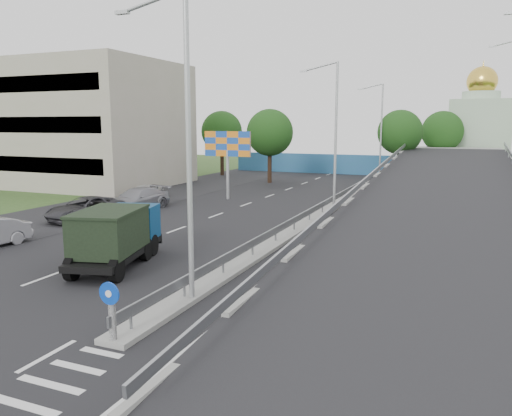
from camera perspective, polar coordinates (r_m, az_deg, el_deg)
The scene contains 22 objects.
ground at distance 13.39m, azimuth -22.10°, elevation -18.13°, with size 160.00×160.00×0.00m, color #2D4C1E.
road_surface at distance 31.14m, azimuth 0.29°, elevation -1.66°, with size 26.00×90.00×0.04m, color black.
parking_strip at distance 37.96m, azimuth -18.17°, elevation -0.10°, with size 8.00×90.00×0.05m, color black.
median at distance 33.90m, azimuth 7.58°, elevation -0.64°, with size 1.00×44.00×0.20m, color gray.
overpass_ramp at distance 32.55m, azimuth 20.49°, elevation 1.35°, with size 10.00×50.00×3.50m.
median_guardrail at distance 33.80m, azimuth 7.60°, elevation 0.44°, with size 0.09×44.00×0.71m.
sign_bollard at distance 14.43m, azimuth -16.19°, elevation -11.23°, with size 0.64×0.23×1.67m.
lamp_post_near at distance 16.60m, azimuth -8.31°, elevation 8.58°, with size 2.74×0.18×10.08m.
lamp_post_mid at distance 35.28m, azimuth 8.82°, elevation 9.05°, with size 2.74×0.18×10.08m.
lamp_post_far at distance 54.91m, azimuth 13.93°, elevation 9.03°, with size 2.74×0.18×10.08m.
beige_building at distance 55.78m, azimuth -21.41°, elevation 8.86°, with size 24.00×14.00×12.00m, color #A49E89.
blue_wall at distance 61.74m, azimuth 10.85°, elevation 4.89°, with size 30.00×0.50×2.40m, color teal.
church at distance 68.26m, azimuth 24.09°, elevation 8.12°, with size 7.00×7.00×13.80m.
billboard at distance 40.34m, azimuth -3.28°, elevation 6.89°, with size 4.00×0.24×5.50m.
tree_left_mid at distance 51.72m, azimuth 1.59°, elevation 8.59°, with size 4.80×4.80×7.60m.
tree_median_far at distance 56.64m, azimuth 16.13°, elevation 8.31°, with size 4.80×4.80×7.60m.
tree_left_far at distance 59.54m, azimuth -3.93°, elevation 8.70°, with size 4.80×4.80×7.60m.
tree_ramp_far at distance 63.30m, azimuth 20.52°, elevation 8.17°, with size 4.80×4.80×7.60m.
dump_truck at distance 22.28m, azimuth -15.62°, elevation -2.81°, with size 3.54×6.18×2.57m.
parked_car_c at distance 33.65m, azimuth -18.93°, elevation -0.07°, with size 2.43×5.26×1.46m, color #2F2F34.
parked_car_d at distance 36.48m, azimuth -13.41°, elevation 0.98°, with size 2.19×5.40×1.57m, color gray.
parked_car_e at distance 40.81m, azimuth -12.73°, elevation 1.73°, with size 1.56×3.88×1.32m, color #B1B1AD.
Camera 1 is at (8.63, -8.24, 6.07)m, focal length 35.00 mm.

